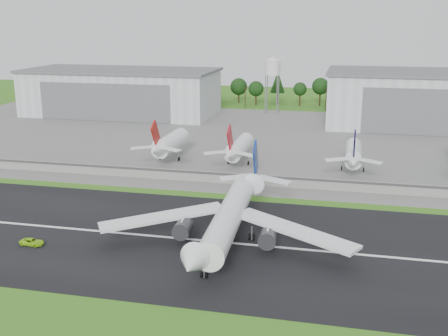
% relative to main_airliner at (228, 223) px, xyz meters
% --- Properties ---
extents(ground, '(600.00, 600.00, 0.00)m').
position_rel_main_airliner_xyz_m(ground, '(-11.02, -9.56, -4.89)').
color(ground, '#286518').
rests_on(ground, ground).
extents(runway, '(320.00, 60.00, 0.10)m').
position_rel_main_airliner_xyz_m(runway, '(-11.02, 0.44, -4.84)').
color(runway, black).
rests_on(runway, ground).
extents(runway_centerline, '(220.00, 1.00, 0.02)m').
position_rel_main_airliner_xyz_m(runway_centerline, '(-11.02, 0.44, -4.78)').
color(runway_centerline, white).
rests_on(runway_centerline, runway).
extents(apron, '(320.00, 150.00, 0.10)m').
position_rel_main_airliner_xyz_m(apron, '(-11.02, 110.44, -4.84)').
color(apron, slate).
rests_on(apron, ground).
extents(blast_fence, '(240.00, 0.61, 3.50)m').
position_rel_main_airliner_xyz_m(blast_fence, '(-11.02, 45.42, -3.09)').
color(blast_fence, gray).
rests_on(blast_fence, ground).
extents(hangar_west, '(97.00, 44.00, 23.20)m').
position_rel_main_airliner_xyz_m(hangar_west, '(-91.02, 155.35, 6.74)').
color(hangar_west, silver).
rests_on(hangar_west, ground).
extents(hangar_east, '(102.00, 47.00, 25.20)m').
position_rel_main_airliner_xyz_m(hangar_east, '(63.98, 155.35, 7.73)').
color(hangar_east, silver).
rests_on(hangar_east, ground).
extents(water_tower, '(8.40, 8.40, 29.40)m').
position_rel_main_airliner_xyz_m(water_tower, '(-16.02, 175.44, 19.66)').
color(water_tower, '#99999E').
rests_on(water_tower, ground).
extents(utility_poles, '(230.00, 3.00, 12.00)m').
position_rel_main_airliner_xyz_m(utility_poles, '(-11.02, 190.44, -4.89)').
color(utility_poles, black).
rests_on(utility_poles, ground).
extents(treeline, '(320.00, 16.00, 22.00)m').
position_rel_main_airliner_xyz_m(treeline, '(-11.02, 205.44, -4.89)').
color(treeline, black).
rests_on(treeline, ground).
extents(main_airliner, '(57.21, 59.21, 18.17)m').
position_rel_main_airliner_xyz_m(main_airliner, '(0.00, 0.00, 0.00)').
color(main_airliner, white).
rests_on(main_airliner, runway).
extents(ground_vehicle, '(5.44, 2.64, 1.49)m').
position_rel_main_airliner_xyz_m(ground_vehicle, '(-41.97, -10.59, -4.05)').
color(ground_vehicle, '#99D819').
rests_on(ground_vehicle, runway).
extents(parked_jet_red_a, '(7.36, 31.29, 16.86)m').
position_rel_main_airliner_xyz_m(parked_jet_red_a, '(-36.51, 67.02, 1.44)').
color(parked_jet_red_a, white).
rests_on(parked_jet_red_a, ground).
extents(parked_jet_red_b, '(7.36, 31.29, 16.51)m').
position_rel_main_airliner_xyz_m(parked_jet_red_b, '(-11.81, 66.97, 1.12)').
color(parked_jet_red_b, white).
rests_on(parked_jet_red_b, ground).
extents(parked_jet_navy, '(7.36, 31.29, 16.44)m').
position_rel_main_airliner_xyz_m(parked_jet_navy, '(26.29, 66.96, 1.06)').
color(parked_jet_navy, white).
rests_on(parked_jet_navy, ground).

